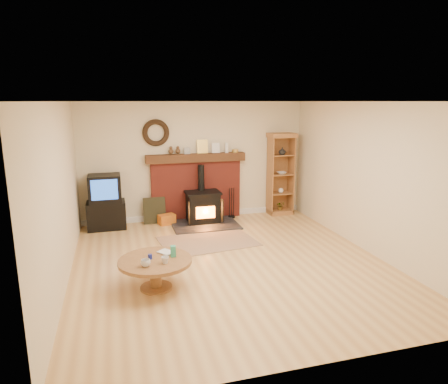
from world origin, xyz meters
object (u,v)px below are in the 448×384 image
object	(u,v)px
wood_stove	(203,208)
tv_unit	(106,203)
curio_cabinet	(280,174)
coffee_table	(156,265)

from	to	relation	value
wood_stove	tv_unit	size ratio (longest dim) A/B	1.23
tv_unit	curio_cabinet	size ratio (longest dim) A/B	0.60
tv_unit	coffee_table	distance (m)	3.16
curio_cabinet	coffee_table	bearing A→B (deg)	-135.69
wood_stove	tv_unit	distance (m)	2.04
tv_unit	curio_cabinet	xyz separation A→B (m)	(3.93, 0.09, 0.41)
tv_unit	coffee_table	xyz separation A→B (m)	(0.69, -3.07, -0.19)
wood_stove	tv_unit	world-z (taller)	wood_stove
tv_unit	coffee_table	bearing A→B (deg)	-77.28
tv_unit	curio_cabinet	distance (m)	3.95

